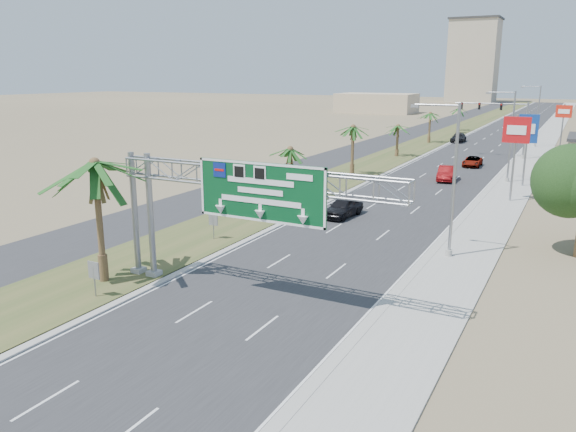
{
  "coord_description": "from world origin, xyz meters",
  "views": [
    {
      "loc": [
        14.47,
        -14.19,
        11.68
      ],
      "look_at": [
        0.67,
        12.14,
        4.2
      ],
      "focal_mm": 35.0,
      "sensor_mm": 36.0,
      "label": 1
    }
  ],
  "objects_px": {
    "pole_sign_blue": "(528,132)",
    "pole_sign_red_far": "(564,115)",
    "sign_gantry": "(239,187)",
    "car_right_lane": "(472,162)",
    "car_mid_lane": "(446,173)",
    "palm_near": "(95,164)",
    "car_far": "(458,138)",
    "signal_mast": "(511,124)",
    "car_left_lane": "(343,207)",
    "pole_sign_red_near": "(516,134)"
  },
  "relations": [
    {
      "from": "palm_near",
      "to": "pole_sign_red_far",
      "type": "xyz_separation_m",
      "value": [
        20.82,
        70.01,
        -0.93
      ]
    },
    {
      "from": "car_mid_lane",
      "to": "pole_sign_blue",
      "type": "bearing_deg",
      "value": -4.72
    },
    {
      "from": "car_right_lane",
      "to": "sign_gantry",
      "type": "bearing_deg",
      "value": -95.3
    },
    {
      "from": "pole_sign_red_near",
      "to": "pole_sign_blue",
      "type": "distance_m",
      "value": 8.6
    },
    {
      "from": "pole_sign_red_far",
      "to": "pole_sign_red_near",
      "type": "bearing_deg",
      "value": -94.13
    },
    {
      "from": "sign_gantry",
      "to": "palm_near",
      "type": "distance_m",
      "value": 8.41
    },
    {
      "from": "pole_sign_red_near",
      "to": "pole_sign_blue",
      "type": "relative_size",
      "value": 1.04
    },
    {
      "from": "signal_mast",
      "to": "car_left_lane",
      "type": "distance_m",
      "value": 44.03
    },
    {
      "from": "car_left_lane",
      "to": "car_right_lane",
      "type": "relative_size",
      "value": 1.02
    },
    {
      "from": "sign_gantry",
      "to": "pole_sign_red_far",
      "type": "bearing_deg",
      "value": 79.45
    },
    {
      "from": "signal_mast",
      "to": "pole_sign_red_near",
      "type": "bearing_deg",
      "value": -82.79
    },
    {
      "from": "car_right_lane",
      "to": "car_mid_lane",
      "type": "bearing_deg",
      "value": -95.82
    },
    {
      "from": "car_right_lane",
      "to": "pole_sign_blue",
      "type": "distance_m",
      "value": 14.53
    },
    {
      "from": "sign_gantry",
      "to": "car_left_lane",
      "type": "distance_m",
      "value": 19.73
    },
    {
      "from": "car_right_lane",
      "to": "car_far",
      "type": "height_order",
      "value": "car_far"
    },
    {
      "from": "pole_sign_red_near",
      "to": "pole_sign_red_far",
      "type": "relative_size",
      "value": 1.07
    },
    {
      "from": "signal_mast",
      "to": "car_far",
      "type": "relative_size",
      "value": 1.9
    },
    {
      "from": "pole_sign_red_far",
      "to": "signal_mast",
      "type": "bearing_deg",
      "value": -136.86
    },
    {
      "from": "signal_mast",
      "to": "pole_sign_blue",
      "type": "xyz_separation_m",
      "value": [
        4.09,
        -21.67,
        1.02
      ]
    },
    {
      "from": "car_left_lane",
      "to": "car_mid_lane",
      "type": "relative_size",
      "value": 0.95
    },
    {
      "from": "pole_sign_blue",
      "to": "pole_sign_red_far",
      "type": "xyz_separation_m",
      "value": [
        2.35,
        27.71,
        0.13
      ]
    },
    {
      "from": "car_far",
      "to": "pole_sign_red_far",
      "type": "distance_m",
      "value": 20.84
    },
    {
      "from": "pole_sign_red_far",
      "to": "sign_gantry",
      "type": "bearing_deg",
      "value": -100.55
    },
    {
      "from": "car_mid_lane",
      "to": "car_right_lane",
      "type": "bearing_deg",
      "value": 78.84
    },
    {
      "from": "signal_mast",
      "to": "pole_sign_red_near",
      "type": "xyz_separation_m",
      "value": [
        3.83,
        -30.25,
        1.51
      ]
    },
    {
      "from": "signal_mast",
      "to": "pole_sign_red_far",
      "type": "xyz_separation_m",
      "value": [
        6.45,
        6.04,
        1.15
      ]
    },
    {
      "from": "car_right_lane",
      "to": "car_far",
      "type": "distance_m",
      "value": 28.32
    },
    {
      "from": "signal_mast",
      "to": "car_mid_lane",
      "type": "xyz_separation_m",
      "value": [
        -3.98,
        -22.03,
        -4.02
      ]
    },
    {
      "from": "car_left_lane",
      "to": "pole_sign_red_near",
      "type": "xyz_separation_m",
      "value": [
        11.83,
        12.85,
        5.55
      ]
    },
    {
      "from": "pole_sign_red_near",
      "to": "car_far",
      "type": "bearing_deg",
      "value": 106.7
    },
    {
      "from": "sign_gantry",
      "to": "car_mid_lane",
      "type": "xyz_separation_m",
      "value": [
        2.26,
        40.02,
        -5.23
      ]
    },
    {
      "from": "car_mid_lane",
      "to": "pole_sign_red_near",
      "type": "bearing_deg",
      "value": -53.77
    },
    {
      "from": "palm_near",
      "to": "car_far",
      "type": "distance_m",
      "value": 81.46
    },
    {
      "from": "sign_gantry",
      "to": "car_mid_lane",
      "type": "relative_size",
      "value": 3.34
    },
    {
      "from": "sign_gantry",
      "to": "car_mid_lane",
      "type": "distance_m",
      "value": 40.42
    },
    {
      "from": "pole_sign_red_far",
      "to": "car_far",
      "type": "bearing_deg",
      "value": 146.58
    },
    {
      "from": "car_left_lane",
      "to": "car_far",
      "type": "xyz_separation_m",
      "value": [
        -2.39,
        60.26,
        -0.03
      ]
    },
    {
      "from": "palm_near",
      "to": "car_far",
      "type": "height_order",
      "value": "palm_near"
    },
    {
      "from": "car_right_lane",
      "to": "pole_sign_red_near",
      "type": "xyz_separation_m",
      "value": [
        7.0,
        -20.03,
        5.71
      ]
    },
    {
      "from": "car_far",
      "to": "pole_sign_blue",
      "type": "xyz_separation_m",
      "value": [
        14.49,
        -38.83,
        5.08
      ]
    },
    {
      "from": "car_far",
      "to": "signal_mast",
      "type": "bearing_deg",
      "value": -60.48
    },
    {
      "from": "car_right_lane",
      "to": "pole_sign_red_far",
      "type": "relative_size",
      "value": 0.61
    },
    {
      "from": "palm_near",
      "to": "car_mid_lane",
      "type": "bearing_deg",
      "value": 76.08
    },
    {
      "from": "car_left_lane",
      "to": "car_right_lane",
      "type": "distance_m",
      "value": 33.24
    },
    {
      "from": "car_left_lane",
      "to": "car_far",
      "type": "distance_m",
      "value": 60.31
    },
    {
      "from": "car_far",
      "to": "pole_sign_blue",
      "type": "bearing_deg",
      "value": -71.23
    },
    {
      "from": "car_right_lane",
      "to": "pole_sign_red_far",
      "type": "xyz_separation_m",
      "value": [
        9.62,
        16.26,
        5.35
      ]
    },
    {
      "from": "sign_gantry",
      "to": "car_right_lane",
      "type": "bearing_deg",
      "value": 86.62
    },
    {
      "from": "car_left_lane",
      "to": "sign_gantry",
      "type": "bearing_deg",
      "value": -79.38
    },
    {
      "from": "sign_gantry",
      "to": "car_far",
      "type": "relative_size",
      "value": 3.1
    }
  ]
}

